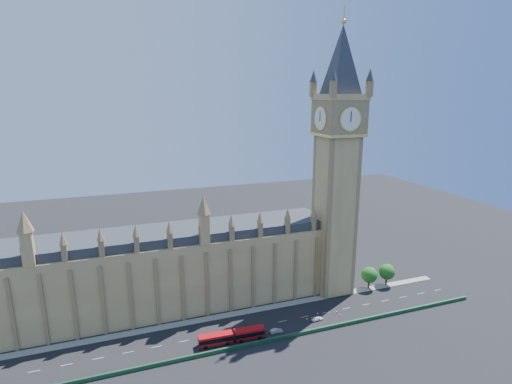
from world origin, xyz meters
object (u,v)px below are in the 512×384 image
object	(u,v)px
car_silver	(276,331)
car_white	(317,319)
car_grey	(247,337)
red_bus	(232,336)

from	to	relation	value
car_silver	car_white	distance (m)	15.42
car_white	car_grey	bearing A→B (deg)	90.56
car_grey	car_silver	xyz separation A→B (m)	(9.69, 0.41, -0.11)
car_white	car_silver	bearing A→B (deg)	92.48
car_white	red_bus	bearing A→B (deg)	88.60
car_silver	car_white	size ratio (longest dim) A/B	0.97
red_bus	car_white	distance (m)	29.71
car_silver	car_grey	bearing A→B (deg)	94.59
car_grey	car_silver	distance (m)	9.69
red_bus	car_white	size ratio (longest dim) A/B	4.94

